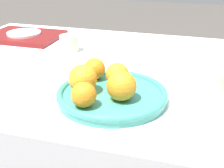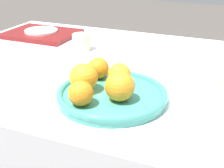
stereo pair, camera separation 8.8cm
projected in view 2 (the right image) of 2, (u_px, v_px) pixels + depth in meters
The scene contains 11 objects.
table at pixel (118, 152), 1.30m from camera, with size 1.48×0.99×0.77m.
fruit_platter at pixel (112, 95), 0.89m from camera, with size 0.32×0.32×0.03m.
orange_0 at pixel (120, 86), 0.84m from camera, with size 0.08×0.08×0.08m.
orange_1 at pixel (119, 75), 0.92m from camera, with size 0.07×0.07×0.07m.
orange_2 at pixel (84, 78), 0.89m from camera, with size 0.08×0.08×0.08m.
orange_3 at pixel (81, 93), 0.81m from camera, with size 0.07×0.07×0.07m.
orange_4 at pixel (99, 68), 0.98m from camera, with size 0.07×0.07×0.07m.
serving_tray at pixel (41, 34), 1.52m from camera, with size 0.34×0.26×0.02m.
side_plate at pixel (41, 31), 1.51m from camera, with size 0.16×0.16×0.01m.
cup_0 at pixel (82, 42), 1.31m from camera, with size 0.08×0.08×0.07m.
cup_2 at pixel (221, 87), 0.89m from camera, with size 0.09×0.09×0.08m.
Camera 2 is at (0.39, -0.99, 1.18)m, focal length 50.00 mm.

